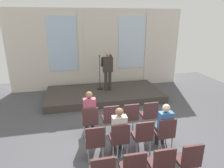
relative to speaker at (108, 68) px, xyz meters
The scene contains 19 objects.
ground_plane 4.05m from the speaker, 92.84° to the right, with size 13.66×13.66×0.00m, color #4C4C51.
rear_partition 1.57m from the speaker, 96.46° to the left, with size 8.42×0.14×3.83m.
stage_platform 1.18m from the speaker, 156.71° to the right, with size 5.00×2.43×0.30m, color #3F3833.
speaker is the anchor object (origin of this frame).
mic_stand 0.78m from the speaker, 145.61° to the left, with size 0.28×0.28×1.56m.
chair_r0_c0 3.30m from the speaker, 110.35° to the right, with size 0.46×0.44×0.94m.
audience_r0_c0 3.19m from the speaker, 110.84° to the right, with size 0.36×0.39×1.39m.
chair_r0_c1 3.15m from the speaker, 99.40° to the right, with size 0.46×0.44×0.94m.
chair_r0_c2 3.11m from the speaker, 87.72° to the right, with size 0.46×0.44×0.94m.
chair_r0_c3 3.20m from the speaker, 76.23° to the right, with size 0.46×0.44×0.94m.
chair_r1_c0 4.32m from the speaker, 105.24° to the right, with size 0.46×0.44×0.94m.
chair_r1_c1 4.20m from the speaker, 96.93° to the right, with size 0.46×0.44×0.94m.
audience_r1_c1 4.09m from the speaker, 97.07° to the right, with size 0.36×0.39×1.31m.
chair_r1_c2 4.17m from the speaker, 88.33° to the right, with size 0.46×0.44×0.94m.
chair_r1_c3 4.24m from the speaker, 79.80° to the right, with size 0.46×0.44×0.94m.
audience_r1_c3 4.13m from the speaker, 79.59° to the right, with size 0.36×0.39×1.29m.
chair_r2_c1 5.27m from the speaker, 95.49° to the right, with size 0.46×0.44×0.94m.
chair_r2_c2 5.25m from the speaker, 88.68° to the right, with size 0.46×0.44×0.94m.
chair_r2_c3 5.30m from the speaker, 81.90° to the right, with size 0.46×0.44×0.94m.
Camera 1 is at (-1.40, -4.45, 3.35)m, focal length 31.86 mm.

